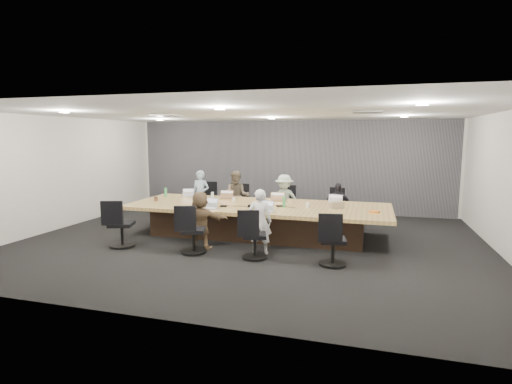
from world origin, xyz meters
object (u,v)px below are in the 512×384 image
(person_6, at_px, (260,221))
(bottle_green_left, at_px, (166,192))
(laptop_5, at_px, (211,208))
(chair_5, at_px, (193,234))
(person_2, at_px, (284,200))
(mug_brown, at_px, (156,199))
(laptop_0, at_px, (192,196))
(laptop_1, at_px, (230,198))
(chair_3, at_px, (338,211))
(chair_6, at_px, (255,239))
(person_1, at_px, (237,196))
(chair_0, at_px, (206,203))
(person_0, at_px, (201,195))
(canvas_bag, at_px, (336,205))
(chair_1, at_px, (241,206))
(laptop_3, at_px, (335,202))
(laptop_6, at_px, (267,211))
(bottle_clear, at_px, (212,197))
(chair_2, at_px, (287,208))
(person_3, at_px, (337,206))
(stapler, at_px, (251,206))
(conference_table, at_px, (257,219))
(chair_4, at_px, (122,228))
(snack_packet, at_px, (374,212))
(chair_7, at_px, (333,244))
(laptop_2, at_px, (280,200))
(person_5, at_px, (201,220))
(bottle_green_right, at_px, (284,202))

(person_6, height_order, bottle_green_left, person_6)
(laptop_5, bearing_deg, chair_5, -78.84)
(person_2, height_order, mug_brown, person_2)
(laptop_0, relative_size, laptop_1, 0.91)
(chair_3, distance_m, chair_6, 3.63)
(person_1, bearing_deg, person_2, -13.52)
(chair_3, bearing_deg, laptop_5, 59.09)
(chair_0, bearing_deg, chair_6, 116.97)
(chair_6, relative_size, person_0, 0.54)
(laptop_5, bearing_deg, canvas_bag, 28.39)
(chair_1, distance_m, mug_brown, 2.48)
(laptop_3, relative_size, laptop_6, 1.06)
(chair_5, bearing_deg, bottle_clear, 82.11)
(chair_2, xyz_separation_m, laptop_6, (0.10, -2.50, 0.36))
(person_3, distance_m, stapler, 2.46)
(laptop_6, bearing_deg, mug_brown, -179.16)
(person_0, height_order, laptop_0, person_0)
(bottle_green_left, relative_size, canvas_bag, 0.84)
(bottle_green_left, xyz_separation_m, stapler, (2.63, -0.90, -0.09))
(chair_3, height_order, bottle_green_left, bottle_green_left)
(chair_1, distance_m, laptop_6, 2.89)
(person_1, relative_size, laptop_5, 4.80)
(canvas_bag, bearing_deg, person_3, 93.70)
(conference_table, bearing_deg, chair_3, 44.72)
(conference_table, height_order, laptop_1, laptop_1)
(chair_5, xyz_separation_m, bottle_clear, (-0.33, 1.80, 0.47))
(chair_6, bearing_deg, chair_0, 109.70)
(chair_4, xyz_separation_m, laptop_3, (4.18, 2.50, 0.34))
(chair_1, distance_m, person_1, 0.47)
(chair_1, relative_size, mug_brown, 7.20)
(chair_0, xyz_separation_m, chair_5, (1.21, -3.40, -0.02))
(laptop_0, xyz_separation_m, snack_packet, (4.64, -1.08, 0.01))
(chair_6, bearing_deg, bottle_green_left, 128.02)
(chair_1, relative_size, person_1, 0.56)
(chair_7, height_order, mug_brown, mug_brown)
(chair_1, bearing_deg, laptop_3, 172.22)
(mug_brown, distance_m, stapler, 2.53)
(laptop_3, relative_size, laptop_5, 1.12)
(chair_3, xyz_separation_m, bottle_clear, (-2.88, -1.60, 0.49))
(snack_packet, bearing_deg, stapler, -177.80)
(chair_1, bearing_deg, chair_5, 103.04)
(laptop_3, bearing_deg, bottle_green_left, 8.26)
(laptop_0, distance_m, person_1, 1.21)
(person_6, bearing_deg, bottle_clear, -52.01)
(chair_7, xyz_separation_m, laptop_2, (-1.56, 2.50, 0.36))
(chair_2, relative_size, person_5, 0.65)
(chair_5, bearing_deg, laptop_0, 97.38)
(conference_table, xyz_separation_m, bottle_green_right, (0.66, -0.11, 0.46))
(chair_5, bearing_deg, mug_brown, 119.74)
(person_5, xyz_separation_m, bottle_green_left, (-1.83, 1.87, 0.26))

